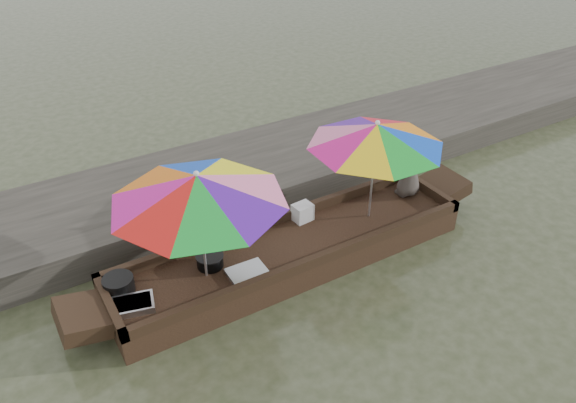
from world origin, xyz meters
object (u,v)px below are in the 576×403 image
boat_hull (292,254)px  umbrella_stern (373,171)px  cooking_pot (119,285)px  tray_scallop (247,272)px  vendor (410,164)px  tray_crayfish (133,305)px  supply_bag (303,212)px  charcoal_grill (210,261)px  umbrella_bow (202,227)px

boat_hull → umbrella_stern: bearing=0.0°
cooking_pot → umbrella_stern: size_ratio=0.20×
tray_scallop → cooking_pot: bearing=160.6°
boat_hull → umbrella_stern: (1.35, 0.00, 0.95)m
vendor → umbrella_stern: (-0.89, -0.18, 0.24)m
tray_crayfish → tray_scallop: bearing=-6.0°
cooking_pot → supply_bag: 2.79m
boat_hull → umbrella_stern: size_ratio=2.68×
tray_scallop → supply_bag: supply_bag is taller
umbrella_stern → supply_bag: bearing=154.8°
tray_scallop → vendor: size_ratio=0.47×
charcoal_grill → vendor: vendor is taller
tray_crayfish → supply_bag: supply_bag is taller
cooking_pot → charcoal_grill: size_ratio=1.11×
umbrella_bow → umbrella_stern: bearing=0.0°
boat_hull → charcoal_grill: size_ratio=14.90×
supply_bag → umbrella_bow: bearing=-166.2°
tray_crayfish → charcoal_grill: size_ratio=1.44×
charcoal_grill → supply_bag: 1.63m
tray_scallop → tray_crayfish: bearing=174.0°
cooking_pot → umbrella_stern: umbrella_stern is taller
tray_crayfish → vendor: bearing=3.4°
tray_crayfish → umbrella_stern: 3.71m
boat_hull → tray_crayfish: size_ratio=10.38×
charcoal_grill → vendor: size_ratio=0.33×
charcoal_grill → vendor: 3.43m
tray_scallop → umbrella_stern: 2.32m
tray_crayfish → umbrella_stern: size_ratio=0.26×
supply_bag → vendor: bearing=-7.7°
tray_crayfish → vendor: size_ratio=0.47×
tray_crayfish → supply_bag: 2.78m
tray_scallop → charcoal_grill: bearing=130.4°
cooking_pot → umbrella_stern: (3.69, -0.29, 0.67)m
umbrella_bow → umbrella_stern: size_ratio=1.12×
boat_hull → vendor: bearing=4.6°
supply_bag → cooking_pot: bearing=-177.2°
cooking_pot → supply_bag: supply_bag is taller
tray_crayfish → vendor: 4.56m
boat_hull → cooking_pot: (-2.34, 0.29, 0.28)m
boat_hull → charcoal_grill: 1.20m
boat_hull → vendor: 2.35m
umbrella_stern → vendor: bearing=11.5°
cooking_pot → tray_crayfish: (0.05, -0.38, -0.06)m
boat_hull → umbrella_stern: 1.65m
charcoal_grill → umbrella_bow: umbrella_bow is taller
supply_bag → umbrella_stern: bearing=-25.2°
tray_crayfish → umbrella_stern: umbrella_stern is taller
tray_crayfish → cooking_pot: bearing=97.5°
charcoal_grill → vendor: bearing=0.5°
supply_bag → vendor: (1.79, -0.24, 0.40)m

